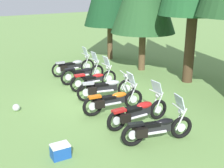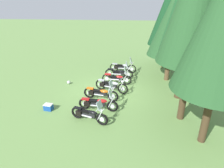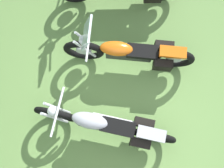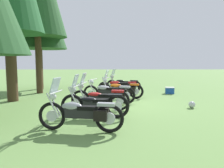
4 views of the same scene
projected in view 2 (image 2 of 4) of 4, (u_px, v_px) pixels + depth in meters
ground_plane at (109, 91)px, 13.74m from camera, size 80.00×80.00×0.00m
motorcycle_0 at (123, 67)px, 16.80m from camera, size 0.79×2.25×1.38m
motorcycle_1 at (119, 73)px, 15.63m from camera, size 0.72×2.21×1.38m
motorcycle_2 at (117, 78)px, 14.66m from camera, size 0.75×2.20×1.38m
motorcycle_3 at (111, 85)px, 13.49m from camera, size 1.07×2.29×1.03m
motorcycle_4 at (100, 93)px, 12.47m from camera, size 0.91×2.26×1.37m
motorcycle_5 at (98, 103)px, 11.32m from camera, size 0.72×2.31×1.35m
motorcycle_6 at (89, 114)px, 10.32m from camera, size 0.96×2.08×1.35m
pine_tree_0 at (168, 14)px, 16.46m from camera, size 3.08×3.08×7.10m
pine_tree_1 at (173, 23)px, 13.81m from camera, size 3.32×3.32×6.54m
picnic_cooler at (48, 107)px, 11.46m from camera, size 0.42×0.52×0.37m
dropped_helmet at (69, 82)px, 14.78m from camera, size 0.26×0.26×0.26m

